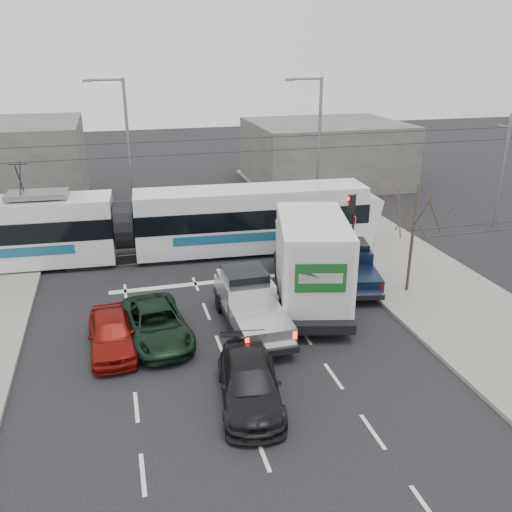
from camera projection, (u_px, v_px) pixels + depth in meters
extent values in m
plane|color=black|center=(263.00, 340.00, 21.02)|extent=(120.00, 120.00, 0.00)
cube|color=gray|center=(465.00, 311.00, 23.15)|extent=(6.00, 60.00, 0.15)
cube|color=#33302D|center=(215.00, 252.00, 30.03)|extent=(60.00, 1.60, 0.03)
cube|color=slate|center=(325.00, 153.00, 44.64)|extent=(12.00, 10.00, 5.00)
cylinder|color=#47382B|center=(410.00, 262.00, 24.55)|extent=(0.14, 0.14, 2.75)
cylinder|color=#47382B|center=(415.00, 209.00, 23.65)|extent=(0.07, 0.07, 2.25)
cylinder|color=black|center=(353.00, 228.00, 27.76)|extent=(0.12, 0.12, 3.60)
cube|color=black|center=(351.00, 204.00, 27.25)|extent=(0.28, 0.28, 0.95)
cylinder|color=#FF0C07|center=(349.00, 199.00, 27.10)|extent=(0.06, 0.20, 0.20)
cylinder|color=orange|center=(348.00, 204.00, 27.21)|extent=(0.06, 0.20, 0.20)
cylinder|color=#05330C|center=(348.00, 210.00, 27.32)|extent=(0.06, 0.20, 0.20)
cube|color=white|center=(354.00, 220.00, 27.44)|extent=(0.02, 0.30, 0.40)
cylinder|color=slate|center=(319.00, 152.00, 33.82)|extent=(0.20, 0.20, 9.00)
cylinder|color=slate|center=(306.00, 79.00, 32.00)|extent=(2.00, 0.14, 0.14)
cube|color=slate|center=(290.00, 80.00, 31.78)|extent=(0.55, 0.25, 0.14)
cylinder|color=slate|center=(129.00, 155.00, 32.87)|extent=(0.20, 0.20, 9.00)
cylinder|color=slate|center=(105.00, 80.00, 31.05)|extent=(2.00, 0.14, 0.14)
cube|color=slate|center=(87.00, 81.00, 30.82)|extent=(0.55, 0.25, 0.14)
cylinder|color=black|center=(212.00, 153.00, 28.06)|extent=(60.00, 0.03, 0.03)
cylinder|color=black|center=(211.00, 140.00, 27.81)|extent=(60.00, 0.03, 0.03)
cylinder|color=slate|center=(503.00, 172.00, 33.09)|extent=(0.20, 0.20, 7.00)
cube|color=silver|center=(252.00, 234.00, 29.89)|extent=(12.64, 3.38, 1.52)
cube|color=black|center=(252.00, 214.00, 29.47)|extent=(12.70, 3.41, 1.03)
cube|color=silver|center=(252.00, 197.00, 29.14)|extent=(12.63, 3.27, 0.96)
cube|color=#165371|center=(256.00, 237.00, 28.58)|extent=(8.74, 0.55, 0.48)
cylinder|color=black|center=(124.00, 225.00, 28.29)|extent=(1.12, 2.57, 2.52)
cube|color=slate|center=(37.00, 194.00, 26.88)|extent=(3.00, 1.75, 0.24)
cube|color=black|center=(88.00, 259.00, 28.56)|extent=(2.07, 2.34, 0.35)
cube|color=black|center=(166.00, 254.00, 29.31)|extent=(2.07, 2.34, 0.35)
cube|color=black|center=(310.00, 244.00, 30.81)|extent=(2.07, 2.34, 0.35)
cube|color=black|center=(252.00, 317.00, 21.66)|extent=(2.03, 5.80, 0.25)
cube|color=silver|center=(245.00, 290.00, 22.35)|extent=(1.97, 2.44, 1.15)
cube|color=black|center=(245.00, 276.00, 22.22)|extent=(1.71, 1.75, 0.55)
cube|color=silver|center=(238.00, 282.00, 23.68)|extent=(1.90, 1.05, 0.55)
cube|color=silver|center=(261.00, 323.00, 20.37)|extent=(1.97, 2.62, 0.65)
cube|color=silver|center=(272.00, 349.00, 19.11)|extent=(1.84, 0.19, 0.18)
cube|color=#FF0C07|center=(247.00, 341.00, 18.87)|extent=(0.14, 0.08, 0.28)
cube|color=#FF0C07|center=(295.00, 335.00, 19.30)|extent=(0.14, 0.08, 0.28)
cylinder|color=black|center=(220.00, 303.00, 23.16)|extent=(0.28, 0.80, 0.80)
cylinder|color=black|center=(261.00, 298.00, 23.61)|extent=(0.28, 0.80, 0.80)
cylinder|color=black|center=(241.00, 346.00, 19.82)|extent=(0.28, 0.80, 0.80)
cylinder|color=black|center=(288.00, 340.00, 20.27)|extent=(0.28, 0.80, 0.80)
cube|color=black|center=(309.00, 287.00, 24.18)|extent=(4.63, 8.47, 0.40)
cube|color=white|center=(303.00, 243.00, 26.68)|extent=(3.01, 2.51, 1.84)
cube|color=black|center=(303.00, 229.00, 26.58)|extent=(2.50, 1.80, 0.69)
cube|color=silver|center=(312.00, 258.00, 22.82)|extent=(4.00, 5.97, 3.39)
cube|color=silver|center=(320.00, 284.00, 20.29)|extent=(2.37, 0.64, 2.98)
cube|color=#124E1C|center=(321.00, 278.00, 20.14)|extent=(1.88, 0.49, 1.15)
cube|color=black|center=(319.00, 330.00, 20.69)|extent=(2.48, 0.88, 0.21)
cylinder|color=black|center=(279.00, 268.00, 26.60)|extent=(0.59, 1.09, 1.03)
cylinder|color=black|center=(328.00, 267.00, 26.63)|extent=(0.59, 1.09, 1.03)
cylinder|color=black|center=(285.00, 311.00, 22.08)|extent=(0.61, 1.20, 1.15)
cylinder|color=black|center=(344.00, 311.00, 22.11)|extent=(0.61, 1.20, 1.15)
cube|color=black|center=(354.00, 277.00, 25.54)|extent=(2.65, 4.88, 0.23)
cube|color=black|center=(351.00, 258.00, 26.08)|extent=(2.05, 2.25, 1.06)
cube|color=black|center=(351.00, 246.00, 25.97)|extent=(1.71, 1.66, 0.51)
cube|color=black|center=(346.00, 254.00, 27.19)|extent=(1.76, 1.16, 0.51)
cube|color=black|center=(359.00, 278.00, 24.46)|extent=(2.08, 2.39, 0.60)
cube|color=silver|center=(365.00, 295.00, 23.42)|extent=(1.57, 0.49, 0.17)
cube|color=#590505|center=(348.00, 287.00, 23.35)|extent=(0.14, 0.10, 0.26)
cube|color=#590505|center=(382.00, 286.00, 23.42)|extent=(0.14, 0.10, 0.26)
cylinder|color=black|center=(332.00, 268.00, 26.93)|extent=(0.41, 0.78, 0.74)
cylinder|color=black|center=(363.00, 267.00, 27.00)|extent=(0.41, 0.78, 0.74)
cylinder|color=black|center=(343.00, 293.00, 24.17)|extent=(0.41, 0.78, 0.74)
cylinder|color=black|center=(378.00, 292.00, 24.24)|extent=(0.41, 0.78, 0.74)
imported|color=black|center=(157.00, 324.00, 20.87)|extent=(2.74, 5.02, 1.33)
imported|color=maroon|center=(111.00, 333.00, 20.12)|extent=(1.86, 4.20, 1.40)
imported|color=black|center=(250.00, 383.00, 17.18)|extent=(2.52, 4.86, 1.35)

